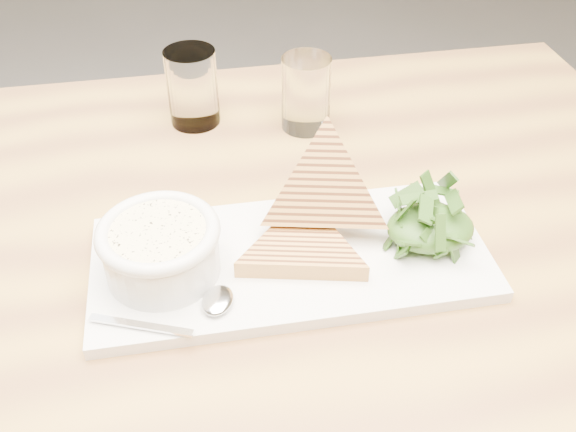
{
  "coord_description": "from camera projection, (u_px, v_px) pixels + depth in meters",
  "views": [
    {
      "loc": [
        0.14,
        -0.63,
        1.23
      ],
      "look_at": [
        0.22,
        -0.12,
        0.8
      ],
      "focal_mm": 40.0,
      "sensor_mm": 36.0,
      "label": 1
    }
  ],
  "objects": [
    {
      "name": "bowl_rim",
      "position": [
        158.0,
        232.0,
        0.63
      ],
      "size": [
        0.12,
        0.12,
        0.01
      ],
      "primitive_type": "torus",
      "color": "white",
      "rests_on": "soup_bowl"
    },
    {
      "name": "spoon_bowl",
      "position": [
        218.0,
        300.0,
        0.62
      ],
      "size": [
        0.04,
        0.05,
        0.01
      ],
      "primitive_type": "ellipsoid",
      "rotation": [
        0.0,
        0.0,
        -0.35
      ],
      "color": "silver",
      "rests_on": "platter"
    },
    {
      "name": "salad_base",
      "position": [
        430.0,
        228.0,
        0.68
      ],
      "size": [
        0.09,
        0.07,
        0.04
      ],
      "primitive_type": "ellipsoid",
      "color": "#193811",
      "rests_on": "platter"
    },
    {
      "name": "sandwich_flat",
      "position": [
        302.0,
        246.0,
        0.67
      ],
      "size": [
        0.18,
        0.18,
        0.02
      ],
      "primitive_type": null,
      "rotation": [
        0.0,
        0.0,
        -0.19
      ],
      "color": "#B77F3C",
      "rests_on": "platter"
    },
    {
      "name": "glass_far",
      "position": [
        306.0,
        93.0,
        0.87
      ],
      "size": [
        0.07,
        0.07,
        0.1
      ],
      "primitive_type": "cylinder",
      "color": "white",
      "rests_on": "table_top"
    },
    {
      "name": "soup_bowl",
      "position": [
        162.0,
        254.0,
        0.64
      ],
      "size": [
        0.12,
        0.12,
        0.05
      ],
      "primitive_type": "cylinder",
      "color": "white",
      "rests_on": "platter"
    },
    {
      "name": "platter",
      "position": [
        291.0,
        259.0,
        0.68
      ],
      "size": [
        0.42,
        0.2,
        0.01
      ],
      "primitive_type": "cube",
      "rotation": [
        0.0,
        0.0,
        0.02
      ],
      "color": "white",
      "rests_on": "table_top"
    },
    {
      "name": "glass_near",
      "position": [
        193.0,
        87.0,
        0.88
      ],
      "size": [
        0.07,
        0.07,
        0.11
      ],
      "primitive_type": "cylinder",
      "color": "white",
      "rests_on": "table_top"
    },
    {
      "name": "soup",
      "position": [
        158.0,
        233.0,
        0.63
      ],
      "size": [
        0.1,
        0.1,
        0.01
      ],
      "primitive_type": "cylinder",
      "color": "#F9E8AE",
      "rests_on": "soup_bowl"
    },
    {
      "name": "spoon_handle",
      "position": [
        141.0,
        325.0,
        0.6
      ],
      "size": [
        0.1,
        0.04,
        0.0
      ],
      "primitive_type": "cube",
      "rotation": [
        0.0,
        0.0,
        -0.35
      ],
      "color": "silver",
      "rests_on": "platter"
    },
    {
      "name": "table_leg_br",
      "position": [
        492.0,
        241.0,
        1.3
      ],
      "size": [
        0.06,
        0.06,
        0.71
      ],
      "primitive_type": "cylinder",
      "color": "#AD8139",
      "rests_on": "ground"
    },
    {
      "name": "arugula_pile",
      "position": [
        431.0,
        221.0,
        0.68
      ],
      "size": [
        0.11,
        0.1,
        0.05
      ],
      "primitive_type": null,
      "color": "#3E6820",
      "rests_on": "platter"
    },
    {
      "name": "table_top",
      "position": [
        193.0,
        266.0,
        0.71
      ],
      "size": [
        1.29,
        0.88,
        0.04
      ],
      "primitive_type": "cube",
      "rotation": [
        0.0,
        0.0,
        0.03
      ],
      "color": "#AD8139",
      "rests_on": "ground"
    },
    {
      "name": "sandwich_lean",
      "position": [
        325.0,
        190.0,
        0.68
      ],
      "size": [
        0.18,
        0.19,
        0.18
      ],
      "primitive_type": null,
      "rotation": [
        0.95,
        0.0,
        -0.19
      ],
      "color": "#B77F3C",
      "rests_on": "sandwich_flat"
    }
  ]
}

